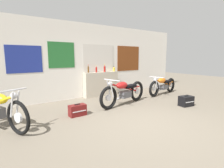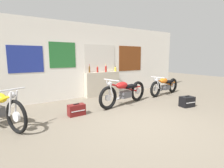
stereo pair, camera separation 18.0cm
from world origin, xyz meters
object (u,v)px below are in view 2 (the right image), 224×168
(motorcycle_red, at_px, (124,92))
(hard_case_darkred, at_px, (76,110))
(bottle_right_center, at_px, (115,69))
(hard_case_black, at_px, (187,102))
(bottle_left_center, at_px, (97,69))
(motorcycle_orange, at_px, (165,85))
(bottle_leftmost, at_px, (89,69))
(bottle_center, at_px, (106,69))

(motorcycle_red, bearing_deg, hard_case_darkred, -175.64)
(bottle_right_center, relative_size, hard_case_black, 0.46)
(bottle_left_center, xyz_separation_m, hard_case_black, (1.63, -2.83, -0.91))
(motorcycle_orange, distance_m, hard_case_black, 1.80)
(bottle_leftmost, height_order, bottle_left_center, bottle_leftmost)
(bottle_right_center, bearing_deg, hard_case_darkred, -145.47)
(bottle_left_center, xyz_separation_m, motorcycle_red, (0.12, -1.55, -0.65))
(hard_case_darkred, bearing_deg, hard_case_black, -19.71)
(bottle_left_center, relative_size, hard_case_black, 0.56)
(bottle_leftmost, distance_m, bottle_center, 0.69)
(bottle_leftmost, xyz_separation_m, bottle_right_center, (1.17, -0.05, -0.04))
(bottle_leftmost, height_order, hard_case_black, bottle_leftmost)
(motorcycle_orange, height_order, hard_case_black, motorcycle_orange)
(bottle_left_center, distance_m, hard_case_black, 3.39)
(bottle_left_center, bearing_deg, bottle_right_center, 0.26)
(bottle_leftmost, bearing_deg, hard_case_black, -55.96)
(motorcycle_red, xyz_separation_m, motorcycle_orange, (2.35, 0.29, -0.04))
(bottle_leftmost, height_order, motorcycle_red, bottle_leftmost)
(bottle_leftmost, height_order, bottle_center, bottle_leftmost)
(bottle_leftmost, distance_m, motorcycle_red, 1.79)
(motorcycle_orange, bearing_deg, bottle_center, 149.75)
(bottle_left_center, xyz_separation_m, bottle_right_center, (0.85, 0.00, -0.02))
(bottle_left_center, height_order, motorcycle_red, bottle_left_center)
(motorcycle_orange, bearing_deg, bottle_leftmost, 154.87)
(bottle_left_center, distance_m, bottle_right_center, 0.85)
(motorcycle_red, bearing_deg, bottle_center, 80.75)
(bottle_left_center, height_order, bottle_right_center, bottle_left_center)
(bottle_center, xyz_separation_m, motorcycle_orange, (2.10, -1.22, -0.71))
(bottle_right_center, distance_m, hard_case_darkred, 3.10)
(motorcycle_red, height_order, hard_case_black, motorcycle_red)
(bottle_right_center, height_order, hard_case_black, bottle_right_center)
(bottle_center, height_order, hard_case_black, bottle_center)
(bottle_center, xyz_separation_m, bottle_right_center, (0.48, 0.03, -0.04))
(bottle_leftmost, xyz_separation_m, motorcycle_red, (0.44, -1.60, -0.67))
(motorcycle_red, height_order, motorcycle_orange, motorcycle_red)
(bottle_center, bearing_deg, motorcycle_red, -99.25)
(bottle_right_center, relative_size, motorcycle_red, 0.10)
(bottle_leftmost, bearing_deg, motorcycle_red, -74.64)
(bottle_right_center, bearing_deg, motorcycle_red, -115.27)
(bottle_left_center, relative_size, bottle_right_center, 1.22)
(bottle_center, bearing_deg, bottle_right_center, 3.63)
(bottle_right_center, height_order, motorcycle_red, bottle_right_center)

